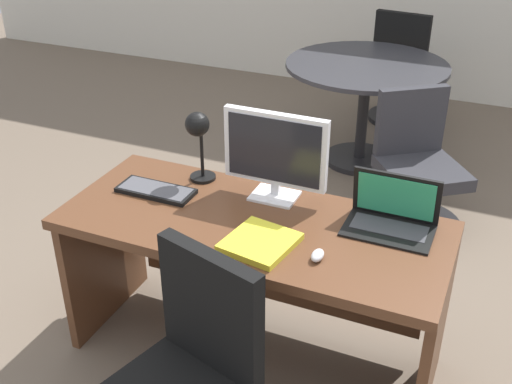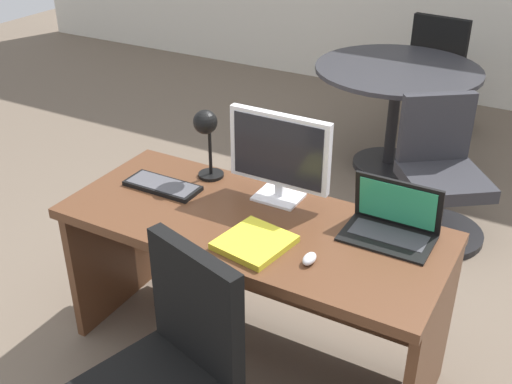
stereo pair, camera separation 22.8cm
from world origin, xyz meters
The scene contains 11 objects.
ground centered at (0.00, 1.50, 0.00)m, with size 12.00×12.00×0.00m, color #6B5B4C.
desk centered at (0.00, 0.04, 0.53)m, with size 1.62×0.69×0.73m.
monitor centered at (0.01, 0.22, 0.95)m, with size 0.46×0.16×0.40m.
laptop centered at (0.53, 0.20, 0.80)m, with size 0.36×0.23×0.22m.
keyboard centered at (-0.49, 0.05, 0.74)m, with size 0.35×0.14×0.02m.
mouse centered at (0.33, -0.15, 0.75)m, with size 0.04×0.08×0.04m.
desk_lamp centered at (-0.36, 0.23, 0.98)m, with size 0.12×0.14×0.34m.
book centered at (0.10, -0.15, 0.75)m, with size 0.29×0.30×0.03m.
meeting_table centered at (-0.09, 2.19, 0.57)m, with size 1.14×1.14×0.76m.
meeting_chair_near centered at (0.02, 3.07, 0.39)m, with size 0.56×0.56×0.96m.
meeting_chair_far centered at (0.45, 1.48, 0.33)m, with size 0.65×0.65×0.84m.
Camera 1 is at (0.89, -2.02, 2.10)m, focal length 43.93 mm.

